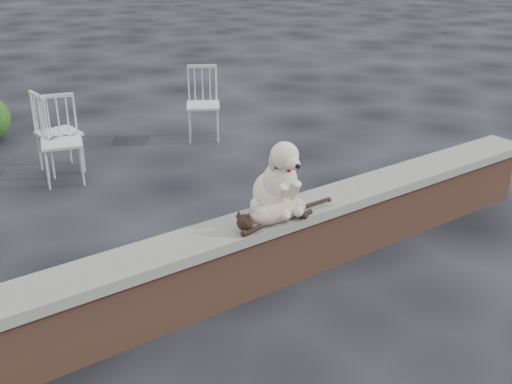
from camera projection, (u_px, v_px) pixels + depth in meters
ground at (267, 282)px, 4.95m from camera, size 60.00×60.00×0.00m
brick_wall at (267, 254)px, 4.85m from camera, size 6.00×0.30×0.50m
capstone at (268, 221)px, 4.73m from camera, size 6.20×0.40×0.08m
dog at (274, 175)px, 4.66m from camera, size 0.43×0.55×0.61m
cat at (278, 210)px, 4.59m from camera, size 1.08×0.32×0.18m
chair_e at (58, 132)px, 6.98m from camera, size 0.59×0.59×0.94m
chair_b at (61, 141)px, 6.68m from camera, size 0.70×0.70×0.94m
chair_d at (203, 104)px, 8.06m from camera, size 0.77×0.77×0.94m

